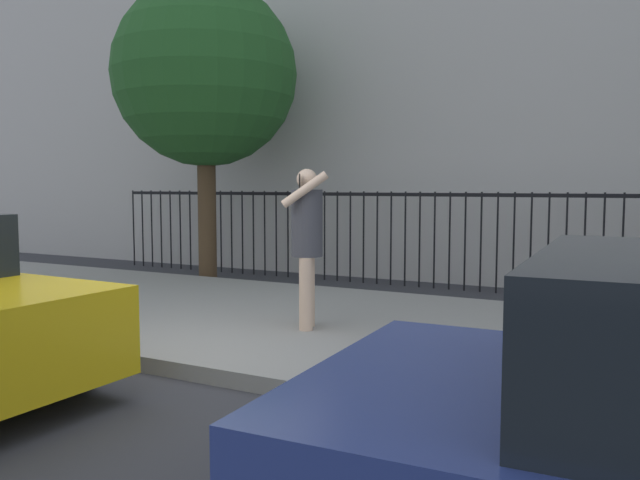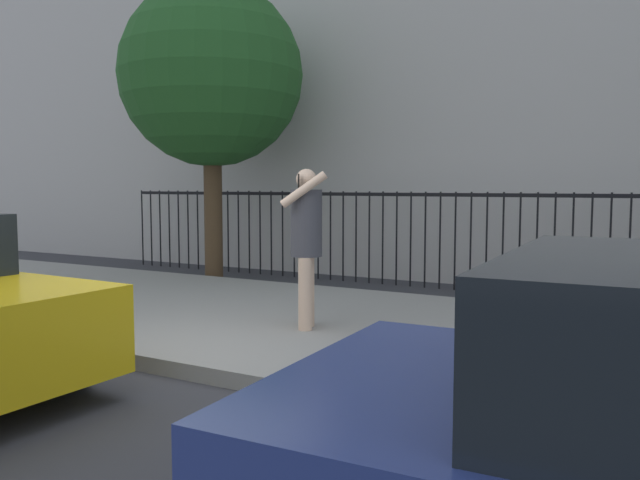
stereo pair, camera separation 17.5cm
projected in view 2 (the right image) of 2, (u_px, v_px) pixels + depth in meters
name	position (u px, v px, depth m)	size (l,w,h in m)	color
ground_plane	(156.00, 375.00, 5.73)	(60.00, 60.00, 0.00)	#333338
sidewalk	(287.00, 322.00, 7.64)	(28.00, 4.40, 0.15)	gray
iron_fence	(404.00, 226.00, 10.78)	(12.03, 0.04, 1.60)	black
pedestrian_on_phone	(307.00, 236.00, 6.90)	(0.55, 0.72, 1.73)	beige
street_tree_near	(211.00, 76.00, 11.01)	(3.16, 3.16, 5.18)	#4C3823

